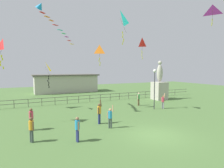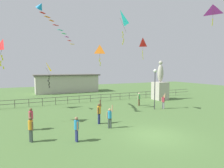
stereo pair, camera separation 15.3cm
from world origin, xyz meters
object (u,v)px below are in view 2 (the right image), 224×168
(person_2, at_px, (139,98))
(person_3, at_px, (163,101))
(person_5, at_px, (77,127))
(person_6, at_px, (31,118))
(statue_monument, at_px, (160,87))
(kite_3, at_px, (120,19))
(kite_6, at_px, (46,68))
(kite_0, at_px, (100,50))
(streamer_kite, at_px, (44,10))
(kite_4, at_px, (3,46))
(kite_2, at_px, (213,10))
(person_1, at_px, (31,128))
(lamppost, at_px, (155,80))
(person_0, at_px, (99,112))
(kite_5, at_px, (143,43))
(person_4, at_px, (110,117))

(person_2, relative_size, person_3, 0.89)
(person_5, xyz_separation_m, person_6, (-2.44, 3.56, 0.04))
(statue_monument, relative_size, kite_3, 1.70)
(person_2, relative_size, kite_6, 0.59)
(person_6, bearing_deg, kite_6, 73.91)
(kite_0, relative_size, streamer_kite, 0.51)
(kite_4, bearing_deg, person_5, -54.26)
(kite_2, relative_size, kite_6, 0.65)
(person_1, relative_size, kite_2, 0.89)
(person_1, bearing_deg, lamppost, 18.78)
(person_0, xyz_separation_m, kite_2, (9.67, -2.54, 8.58))
(person_0, bearing_deg, kite_5, 41.33)
(lamppost, distance_m, person_4, 8.52)
(statue_monument, height_order, kite_0, kite_0)
(person_6, xyz_separation_m, kite_4, (-1.72, 2.23, 5.30))
(person_3, bearing_deg, kite_0, 156.29)
(streamer_kite, bearing_deg, lamppost, -10.01)
(person_2, height_order, kite_2, kite_2)
(person_0, distance_m, person_5, 3.92)
(person_4, bearing_deg, person_6, 159.27)
(person_2, xyz_separation_m, person_5, (-9.72, -7.88, -0.02))
(person_2, height_order, person_5, person_2)
(person_5, xyz_separation_m, kite_2, (12.29, 0.39, 8.67))
(person_5, xyz_separation_m, kite_0, (4.74, 8.07, 5.55))
(person_3, relative_size, kite_0, 0.79)
(statue_monument, xyz_separation_m, person_5, (-14.98, -10.37, -0.88))
(person_5, xyz_separation_m, streamer_kite, (-0.95, 7.38, 8.86))
(person_2, xyz_separation_m, kite_3, (-3.78, -2.24, 8.43))
(kite_4, relative_size, streamer_kite, 0.52)
(person_1, xyz_separation_m, kite_2, (14.83, -0.72, 8.66))
(kite_6, bearing_deg, streamer_kite, -96.10)
(kite_4, bearing_deg, lamppost, -1.44)
(person_3, relative_size, kite_6, 0.66)
(person_3, distance_m, streamer_kite, 15.20)
(kite_2, distance_m, kite_6, 16.66)
(person_2, height_order, person_6, person_6)
(person_1, xyz_separation_m, kite_5, (15.58, 10.98, 7.30))
(kite_2, height_order, kite_6, kite_2)
(lamppost, height_order, person_2, lamppost)
(lamppost, distance_m, kite_0, 6.82)
(person_1, distance_m, kite_2, 17.19)
(lamppost, xyz_separation_m, person_5, (-10.14, -5.43, -2.33))
(person_1, relative_size, person_3, 0.88)
(person_5, height_order, kite_4, kite_4)
(kite_0, xyz_separation_m, kite_5, (8.30, 4.02, 1.75))
(person_2, distance_m, streamer_kite, 13.86)
(person_1, height_order, kite_5, kite_5)
(person_4, bearing_deg, person_2, 43.12)
(person_3, height_order, kite_0, kite_0)
(kite_0, distance_m, kite_2, 11.21)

